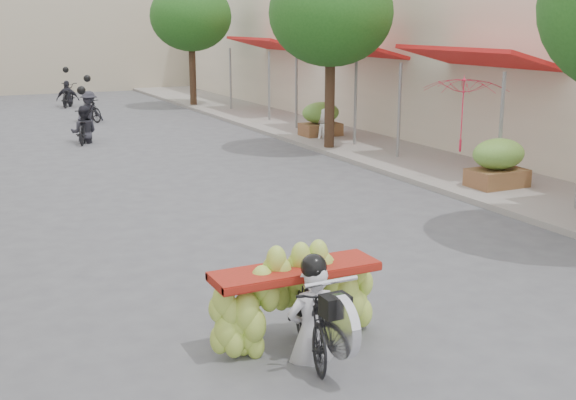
{
  "coord_description": "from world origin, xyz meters",
  "views": [
    {
      "loc": [
        -4.42,
        -3.68,
        3.56
      ],
      "look_at": [
        -0.1,
        5.28,
        1.1
      ],
      "focal_mm": 45.0,
      "sensor_mm": 36.0,
      "label": 1
    }
  ],
  "objects": [
    {
      "name": "sidewalk_right",
      "position": [
        7.0,
        15.0,
        0.06
      ],
      "size": [
        4.0,
        60.0,
        0.12
      ],
      "primitive_type": "cube",
      "color": "gray",
      "rests_on": "ground"
    },
    {
      "name": "produce_crate_mid",
      "position": [
        6.2,
        8.0,
        0.71
      ],
      "size": [
        1.2,
        0.88,
        1.16
      ],
      "color": "brown",
      "rests_on": "ground"
    },
    {
      "name": "street_tree_mid",
      "position": [
        5.4,
        14.0,
        3.78
      ],
      "size": [
        3.4,
        3.4,
        5.25
      ],
      "color": "#3A2719",
      "rests_on": "ground"
    },
    {
      "name": "pedestrian",
      "position": [
        6.19,
        15.63,
        1.03
      ],
      "size": [
        1.04,
        0.87,
        1.82
      ],
      "rotation": [
        0.0,
        0.0,
        3.58
      ],
      "color": "white",
      "rests_on": "ground"
    },
    {
      "name": "street_tree_far",
      "position": [
        5.4,
        26.0,
        3.78
      ],
      "size": [
        3.4,
        3.4,
        5.25
      ],
      "color": "#3A2719",
      "rests_on": "ground"
    },
    {
      "name": "market_umbrella",
      "position": [
        5.92,
        8.87,
        2.45
      ],
      "size": [
        2.09,
        2.09,
        1.7
      ],
      "rotation": [
        0.0,
        0.0,
        0.13
      ],
      "color": "red",
      "rests_on": "ground"
    },
    {
      "name": "bg_motorbike_c",
      "position": [
        0.59,
        28.6,
        0.78
      ],
      "size": [
        1.24,
        1.87,
        1.95
      ],
      "color": "black",
      "rests_on": "ground"
    },
    {
      "name": "shophouse_row_right",
      "position": [
        11.99,
        14.0,
        3.0
      ],
      "size": [
        9.77,
        40.0,
        6.0
      ],
      "color": "beige",
      "rests_on": "ground"
    },
    {
      "name": "banana_motorbike",
      "position": [
        -1.06,
        2.88,
        0.68
      ],
      "size": [
        2.2,
        1.78,
        2.0
      ],
      "color": "black",
      "rests_on": "ground"
    },
    {
      "name": "bg_motorbike_b",
      "position": [
        0.48,
        23.22,
        0.88
      ],
      "size": [
        1.19,
        1.54,
        1.95
      ],
      "color": "black",
      "rests_on": "ground"
    },
    {
      "name": "bg_motorbike_a",
      "position": [
        -0.57,
        18.52,
        0.74
      ],
      "size": [
        1.1,
        1.76,
        1.95
      ],
      "color": "black",
      "rests_on": "ground"
    },
    {
      "name": "far_building",
      "position": [
        0.0,
        38.0,
        3.5
      ],
      "size": [
        20.0,
        6.0,
        7.0
      ],
      "primitive_type": "cube",
      "color": "#B4A88E",
      "rests_on": "ground"
    },
    {
      "name": "produce_crate_far",
      "position": [
        6.2,
        16.0,
        0.71
      ],
      "size": [
        1.2,
        0.88,
        1.16
      ],
      "color": "brown",
      "rests_on": "ground"
    }
  ]
}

